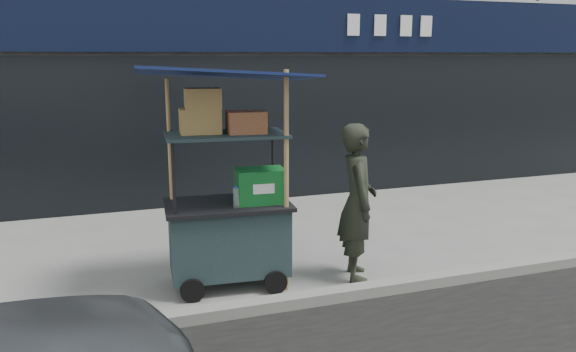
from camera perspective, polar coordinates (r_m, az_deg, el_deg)
name	(u,v)px	position (r m, az deg, el deg)	size (l,w,h in m)	color
ground	(313,295)	(5.88, 2.55, -11.97)	(80.00, 80.00, 0.00)	slate
curb	(320,297)	(5.69, 3.31, -12.19)	(80.00, 0.18, 0.12)	gray
vendor_cart	(230,211)	(5.91, -5.95, -3.52)	(1.80, 1.34, 2.32)	#1A2B2D
vendor_man	(358,202)	(6.10, 7.08, -2.64)	(0.62, 0.41, 1.71)	#252A1E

